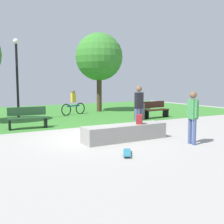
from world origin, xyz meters
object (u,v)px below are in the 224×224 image
object	(u,v)px
park_bench_near_path	(28,117)
tree_broad_elm	(99,57)
skateboard_by_ledge	(127,153)
skater_performing_trick	(193,114)
skater_watching	(139,104)
concrete_ledge	(125,132)
cyclist_on_bicycle	(73,104)
backpack_on_ledge	(139,119)
park_bench_far_right	(155,109)
skateboard_spare	(104,127)
trash_bin	(139,112)
lamp_post	(17,71)

from	to	relation	value
park_bench_near_path	tree_broad_elm	xyz separation A→B (m)	(5.77, 4.57, 3.12)
skateboard_by_ledge	park_bench_near_path	world-z (taller)	park_bench_near_path
skater_performing_trick	skater_watching	size ratio (longest dim) A/B	0.93
concrete_ledge	park_bench_near_path	xyz separation A→B (m)	(-2.33, 4.04, 0.21)
skateboard_by_ledge	cyclist_on_bicycle	distance (m)	9.70
backpack_on_ledge	skateboard_by_ledge	xyz separation A→B (m)	(-1.49, -1.52, -0.63)
skateboard_by_ledge	park_bench_near_path	distance (m)	5.84
park_bench_far_right	backpack_on_ledge	bearing A→B (deg)	-134.17
skateboard_by_ledge	park_bench_far_right	distance (m)	7.98
skateboard_spare	park_bench_far_right	size ratio (longest dim) A/B	0.50
skateboard_by_ledge	skateboard_spare	world-z (taller)	same
park_bench_far_right	cyclist_on_bicycle	xyz separation A→B (m)	(-3.33, 3.71, 0.15)
skater_watching	backpack_on_ledge	bearing A→B (deg)	-124.88
skateboard_by_ledge	skateboard_spare	xyz separation A→B (m)	(1.41, 3.96, 0.00)
park_bench_near_path	trash_bin	size ratio (longest dim) A/B	1.95
skateboard_spare	trash_bin	xyz separation A→B (m)	(2.96, 1.59, 0.35)
tree_broad_elm	skater_watching	bearing A→B (deg)	-104.50
skateboard_spare	tree_broad_elm	size ratio (longest dim) A/B	0.16
skater_watching	skateboard_spare	world-z (taller)	skater_watching
park_bench_far_right	skateboard_spare	bearing A→B (deg)	-157.13
skateboard_spare	lamp_post	xyz separation A→B (m)	(-2.60, 4.48, 2.46)
skater_performing_trick	lamp_post	distance (m)	9.29
skater_performing_trick	skateboard_spare	bearing A→B (deg)	105.40
park_bench_near_path	skater_watching	bearing A→B (deg)	-33.73
skater_performing_trick	backpack_on_ledge	bearing A→B (deg)	124.25
skateboard_spare	skater_watching	bearing A→B (deg)	-38.84
skateboard_spare	cyclist_on_bicycle	size ratio (longest dim) A/B	0.47
park_bench_far_right	park_bench_near_path	bearing A→B (deg)	-179.58
backpack_on_ledge	skater_watching	size ratio (longest dim) A/B	0.18
skateboard_by_ledge	park_bench_near_path	bearing A→B (deg)	103.52
concrete_ledge	lamp_post	xyz separation A→B (m)	(-2.16, 6.83, 2.25)
park_bench_far_right	trash_bin	bearing A→B (deg)	-172.41
skater_performing_trick	skater_watching	world-z (taller)	skater_watching
backpack_on_ledge	park_bench_near_path	xyz separation A→B (m)	(-2.85, 4.14, -0.22)
lamp_post	tree_broad_elm	bearing A→B (deg)	17.66
cyclist_on_bicycle	lamp_post	bearing A→B (deg)	-164.05
trash_bin	tree_broad_elm	bearing A→B (deg)	89.63
backpack_on_ledge	skater_performing_trick	bearing A→B (deg)	-105.29
skater_watching	skateboard_by_ledge	distance (m)	4.10
backpack_on_ledge	skateboard_by_ledge	size ratio (longest dim) A/B	0.41
skateboard_spare	backpack_on_ledge	bearing A→B (deg)	-88.24
skateboard_spare	cyclist_on_bicycle	distance (m)	5.55
skateboard_by_ledge	skateboard_spare	bearing A→B (deg)	70.38
skater_performing_trick	trash_bin	xyz separation A→B (m)	(1.89, 5.50, -0.56)
skater_watching	park_bench_near_path	xyz separation A→B (m)	(-3.91, 2.61, -0.60)
trash_bin	cyclist_on_bicycle	xyz separation A→B (m)	(-2.15, 3.87, 0.21)
skater_watching	lamp_post	world-z (taller)	lamp_post
skater_performing_trick	tree_broad_elm	xyz separation A→B (m)	(1.92, 10.18, 2.62)
concrete_ledge	trash_bin	size ratio (longest dim) A/B	3.57
tree_broad_elm	lamp_post	distance (m)	5.97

